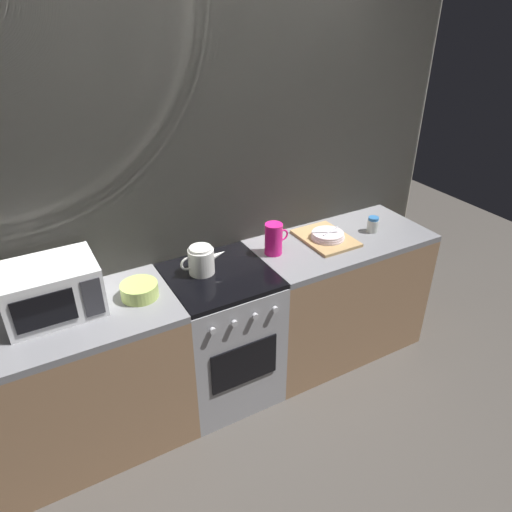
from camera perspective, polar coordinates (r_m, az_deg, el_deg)
name	(u,v)px	position (r m, az deg, el deg)	size (l,w,h in m)	color
ground_plane	(224,387)	(3.32, -3.86, -15.46)	(8.00, 8.00, 0.00)	#47423D
back_wall	(194,207)	(2.88, -7.50, 5.91)	(3.60, 0.05, 2.40)	#B2AD9E
counter_left	(73,387)	(2.86, -21.14, -14.44)	(1.20, 0.60, 0.90)	#997251
stove_unit	(222,335)	(3.02, -4.14, -9.45)	(0.60, 0.63, 0.90)	#9E9EA3
counter_right	(336,295)	(3.41, 9.64, -4.62)	(1.20, 0.60, 0.90)	#997251
microwave	(51,290)	(2.58, -23.39, -3.75)	(0.46, 0.35, 0.27)	white
kettle	(201,260)	(2.74, -6.58, -0.50)	(0.28, 0.15, 0.17)	white
mixing_bowl	(140,290)	(2.60, -13.81, -4.05)	(0.20, 0.20, 0.08)	#B7D166
pitcher	(274,239)	(2.91, 2.15, 2.09)	(0.16, 0.11, 0.20)	#E5197A
dish_pile	(327,237)	(3.13, 8.48, 2.29)	(0.30, 0.40, 0.07)	tan
spice_jar	(373,224)	(3.29, 13.86, 3.70)	(0.08, 0.08, 0.10)	silver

